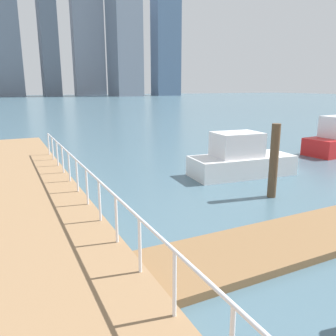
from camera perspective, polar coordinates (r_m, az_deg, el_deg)
ground_plane at (r=15.12m, az=-5.61°, el=-0.58°), size 300.00×300.00×0.00m
boardwalk_railing at (r=4.49m, az=5.37°, el=-20.06°), size 0.06×28.46×1.08m
dock_piling_1 at (r=11.85m, az=17.50°, el=1.12°), size 0.29×0.29×2.52m
moored_boat_0 at (r=14.59m, az=12.15°, el=1.44°), size 4.57×2.15×1.85m
skyline_tower_2 at (r=148.25m, az=-26.44°, el=21.79°), size 12.11×11.12×56.19m
skyline_tower_3 at (r=145.06m, az=-19.75°, el=21.55°), size 6.72×6.74×51.04m
skyline_tower_4 at (r=150.80m, az=-13.40°, el=20.16°), size 12.53×6.36×43.40m
skyline_tower_6 at (r=147.26m, az=-0.38°, el=20.34°), size 10.68×9.25×41.70m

